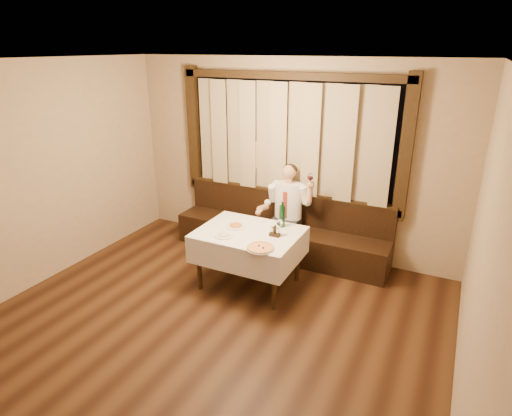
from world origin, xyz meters
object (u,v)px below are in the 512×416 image
at_px(banquette, 281,234).
at_px(green_bottle, 282,216).
at_px(cruet_caddy, 275,233).
at_px(seated_man, 287,205).
at_px(pasta_cream, 224,234).
at_px(pasta_red, 236,224).
at_px(dining_table, 249,239).
at_px(pizza, 261,248).

height_order(banquette, green_bottle, green_bottle).
height_order(cruet_caddy, seated_man, seated_man).
relative_size(pasta_cream, green_bottle, 0.67).
bearing_deg(banquette, pasta_red, -102.53).
relative_size(dining_table, green_bottle, 3.61).
bearing_deg(banquette, cruet_caddy, -71.15).
bearing_deg(dining_table, pasta_cream, -128.09).
distance_m(dining_table, green_bottle, 0.52).
relative_size(cruet_caddy, seated_man, 0.10).
distance_m(dining_table, pasta_red, 0.26).
height_order(pasta_red, green_bottle, green_bottle).
bearing_deg(banquette, pizza, -76.21).
height_order(pizza, green_bottle, green_bottle).
height_order(pasta_cream, cruet_caddy, cruet_caddy).
xyz_separation_m(banquette, pizza, (0.34, -1.40, 0.46)).
xyz_separation_m(banquette, pasta_cream, (-0.21, -1.29, 0.48)).
bearing_deg(pasta_red, pasta_cream, -88.02).
height_order(pizza, cruet_caddy, cruet_caddy).
xyz_separation_m(pizza, pasta_red, (-0.56, 0.43, 0.02)).
bearing_deg(cruet_caddy, seated_man, 101.25).
bearing_deg(banquette, dining_table, -90.00).
distance_m(pizza, seated_man, 1.33).
xyz_separation_m(pasta_red, green_bottle, (0.53, 0.27, 0.11)).
height_order(dining_table, pasta_red, pasta_red).
xyz_separation_m(dining_table, cruet_caddy, (0.35, 0.01, 0.15)).
bearing_deg(pizza, seated_man, 99.60).
height_order(dining_table, green_bottle, green_bottle).
xyz_separation_m(pasta_red, pasta_cream, (0.01, -0.31, -0.00)).
bearing_deg(pasta_cream, pasta_red, 91.98).
bearing_deg(pasta_red, banquette, 77.47).
distance_m(dining_table, pasta_cream, 0.36).
height_order(banquette, pizza, banquette).
height_order(pizza, seated_man, seated_man).
relative_size(banquette, seated_man, 2.30).
height_order(banquette, cruet_caddy, banquette).
xyz_separation_m(dining_table, pasta_cream, (-0.21, -0.26, 0.14)).
relative_size(banquette, pizza, 9.66).
relative_size(banquette, pasta_cream, 13.53).
bearing_deg(dining_table, seated_man, 82.55).
distance_m(pasta_red, green_bottle, 0.60).
bearing_deg(dining_table, pasta_red, 166.93).
bearing_deg(dining_table, pizza, -47.81).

